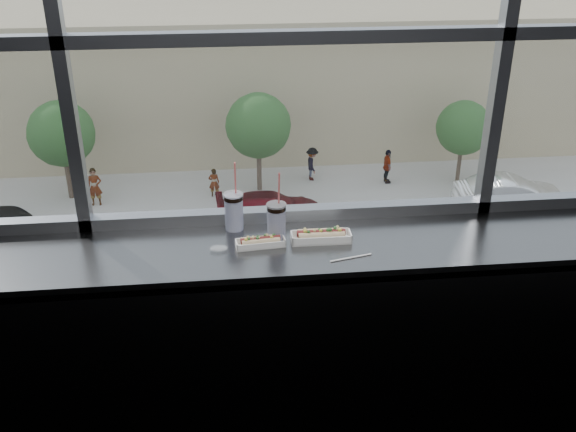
{
  "coord_description": "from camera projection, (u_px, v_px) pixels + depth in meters",
  "views": [
    {
      "loc": [
        -0.32,
        -1.39,
        2.53
      ],
      "look_at": [
        -0.04,
        1.23,
        1.25
      ],
      "focal_mm": 40.0,
      "sensor_mm": 36.0,
      "label": 1
    }
  ],
  "objects": [
    {
      "name": "tree_right",
      "position": [
        464.0,
        128.0,
        33.42
      ],
      "size": [
        2.86,
        2.86,
        4.47
      ],
      "color": "#47382B",
      "rests_on": "far_sidewalk"
    },
    {
      "name": "car_near_c",
      "position": [
        236.0,
        303.0,
        22.39
      ],
      "size": [
        2.7,
        5.78,
        1.88
      ],
      "primitive_type": "imported",
      "rotation": [
        0.0,
        0.0,
        1.63
      ],
      "color": "brown",
      "rests_on": "street_asphalt"
    },
    {
      "name": "wall_back_lower",
      "position": [
        290.0,
        309.0,
        3.48
      ],
      "size": [
        6.0,
        0.0,
        6.0
      ],
      "primitive_type": "plane",
      "rotation": [
        1.57,
        0.0,
        0.0
      ],
      "color": "black",
      "rests_on": "ground"
    },
    {
      "name": "counter",
      "position": [
        296.0,
        250.0,
        3.0
      ],
      "size": [
        6.0,
        0.55,
        0.06
      ],
      "primitive_type": "cube",
      "color": "slate",
      "rests_on": "ground"
    },
    {
      "name": "street_asphalt",
      "position": [
        236.0,
        268.0,
        26.4
      ],
      "size": [
        80.0,
        10.0,
        0.06
      ],
      "primitive_type": "cube",
      "color": "black",
      "rests_on": "plaza_ground"
    },
    {
      "name": "far_sidewalk",
      "position": [
        231.0,
        191.0,
        33.55
      ],
      "size": [
        80.0,
        6.0,
        0.04
      ],
      "primitive_type": "cube",
      "color": "#B5AFA7",
      "rests_on": "plaza_ground"
    },
    {
      "name": "plaza_ground",
      "position": [
        225.0,
        107.0,
        47.42
      ],
      "size": [
        120.0,
        120.0,
        0.0
      ],
      "primitive_type": "plane",
      "color": "#B5AFA7",
      "rests_on": "ground"
    },
    {
      "name": "hotdog_tray_right",
      "position": [
        321.0,
        236.0,
        3.01
      ],
      "size": [
        0.28,
        0.1,
        0.07
      ],
      "rotation": [
        0.0,
        0.0,
        -0.02
      ],
      "color": "white",
      "rests_on": "counter"
    },
    {
      "name": "tree_left",
      "position": [
        61.0,
        134.0,
        31.27
      ],
      "size": [
        3.26,
        3.26,
        5.09
      ],
      "color": "#47382B",
      "rests_on": "far_sidewalk"
    },
    {
      "name": "soda_cup_right",
      "position": [
        276.0,
        220.0,
        3.0
      ],
      "size": [
        0.09,
        0.09,
        0.35
      ],
      "color": "white",
      "rests_on": "counter"
    },
    {
      "name": "pedestrian_b",
      "position": [
        214.0,
        180.0,
        32.5
      ],
      "size": [
        0.81,
        0.61,
        1.82
      ],
      "primitive_type": "imported",
      "rotation": [
        0.0,
        0.0,
        3.14
      ],
      "color": "#66605B",
      "rests_on": "far_sidewalk"
    },
    {
      "name": "soda_cup_left",
      "position": [
        234.0,
        210.0,
        3.09
      ],
      "size": [
        0.1,
        0.1,
        0.36
      ],
      "color": "white",
      "rests_on": "counter"
    },
    {
      "name": "hotdog_tray_left",
      "position": [
        260.0,
        242.0,
        2.97
      ],
      "size": [
        0.24,
        0.1,
        0.06
      ],
      "rotation": [
        0.0,
        0.0,
        0.1
      ],
      "color": "white",
      "rests_on": "counter"
    },
    {
      "name": "car_near_b",
      "position": [
        66.0,
        313.0,
        21.83
      ],
      "size": [
        2.85,
        5.84,
        1.88
      ],
      "primitive_type": "imported",
      "rotation": [
        0.0,
        0.0,
        1.48
      ],
      "color": "black",
      "rests_on": "street_asphalt"
    },
    {
      "name": "pedestrian_a",
      "position": [
        94.0,
        183.0,
        31.47
      ],
      "size": [
        1.03,
        0.77,
        2.31
      ],
      "primitive_type": "imported",
      "color": "#66605B",
      "rests_on": "far_sidewalk"
    },
    {
      "name": "pedestrian_d",
      "position": [
        388.0,
        163.0,
        34.03
      ],
      "size": [
        0.74,
        0.99,
        2.23
      ],
      "primitive_type": "imported",
      "rotation": [
        0.0,
        0.0,
        1.57
      ],
      "color": "#66605B",
      "rests_on": "far_sidewalk"
    },
    {
      "name": "car_far_b",
      "position": [
        271.0,
        204.0,
        29.71
      ],
      "size": [
        2.76,
        5.96,
        1.95
      ],
      "primitive_type": "imported",
      "rotation": [
        0.0,
        0.0,
        1.63
      ],
      "color": "#5F0008",
      "rests_on": "street_asphalt"
    },
    {
      "name": "tree_center",
      "position": [
        258.0,
        126.0,
        32.17
      ],
      "size": [
        3.32,
        3.32,
        5.19
      ],
      "color": "#47382B",
      "rests_on": "far_sidewalk"
    },
    {
      "name": "pedestrian_c",
      "position": [
        312.0,
        161.0,
        34.42
      ],
      "size": [
        0.73,
        0.97,
        2.18
      ],
      "primitive_type": "imported",
      "rotation": [
        0.0,
        0.0,
        1.57
      ],
      "color": "#66605B",
      "rests_on": "far_sidewalk"
    },
    {
      "name": "loose_straw",
      "position": [
        351.0,
        258.0,
        2.87
      ],
      "size": [
        0.2,
        0.05,
        0.01
      ],
      "primitive_type": "cylinder",
      "rotation": [
        0.0,
        1.57,
        0.24
      ],
      "color": "white",
      "rests_on": "counter"
    },
    {
      "name": "car_near_d",
      "position": [
        386.0,
        290.0,
        22.85
      ],
      "size": [
        3.27,
        6.71,
        2.17
      ],
      "primitive_type": "imported",
      "rotation": [
        0.0,
        0.0,
        1.66
      ],
      "color": "beige",
      "rests_on": "street_asphalt"
    },
    {
      "name": "far_building",
      "position": [
        224.0,
        71.0,
        40.75
      ],
      "size": [
        50.0,
        14.0,
        8.0
      ],
      "primitive_type": "cube",
      "color": "tan",
      "rests_on": "plaza_ground"
    },
    {
      "name": "wrapper",
      "position": [
        219.0,
        248.0,
        2.94
      ],
      "size": [
        0.09,
        0.06,
        0.02
      ],
      "primitive_type": "ellipsoid",
      "color": "silver",
      "rests_on": "counter"
    },
    {
      "name": "car_far_c",
      "position": [
        511.0,
        189.0,
        30.75
      ],
      "size": [
        3.48,
        7.16,
        2.31
      ],
      "primitive_type": "imported",
      "rotation": [
        0.0,
        0.0,
        1.48
      ],
      "color": "white",
      "rests_on": "street_asphalt"
    },
    {
      "name": "counter_fascia",
      "position": [
        302.0,
        373.0,
        3.0
      ],
      "size": [
        6.0,
        0.04,
        1.04
      ],
      "primitive_type": "cube",
      "color": "slate",
      "rests_on": "ground"
    }
  ]
}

